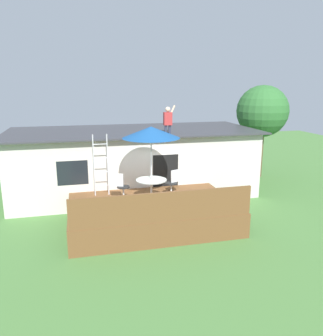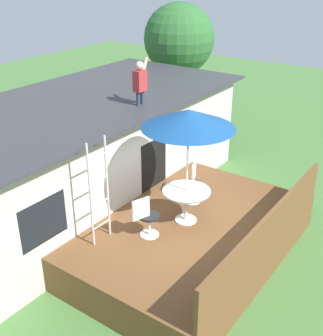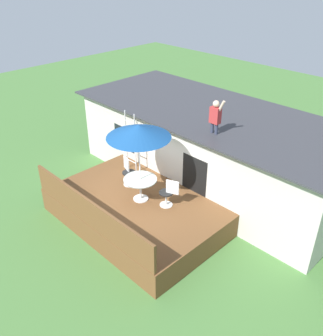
# 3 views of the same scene
# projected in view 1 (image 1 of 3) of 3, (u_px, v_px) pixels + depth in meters

# --- Properties ---
(ground_plane) EXTENTS (40.00, 40.00, 0.00)m
(ground_plane) POSITION_uv_depth(u_px,v_px,m) (151.00, 223.00, 11.74)
(ground_plane) COLOR #477538
(house) EXTENTS (10.50, 4.50, 2.78)m
(house) POSITION_uv_depth(u_px,v_px,m) (134.00, 162.00, 14.80)
(house) COLOR beige
(house) RESTS_ON ground
(deck) EXTENTS (5.47, 3.75, 0.80)m
(deck) POSITION_uv_depth(u_px,v_px,m) (151.00, 212.00, 11.65)
(deck) COLOR brown
(deck) RESTS_ON ground
(deck_railing) EXTENTS (5.37, 0.08, 0.90)m
(deck_railing) POSITION_uv_depth(u_px,v_px,m) (164.00, 207.00, 9.72)
(deck_railing) COLOR brown
(deck_railing) RESTS_ON deck
(patio_table) EXTENTS (1.04, 1.04, 0.74)m
(patio_table) POSITION_uv_depth(u_px,v_px,m) (151.00, 184.00, 11.49)
(patio_table) COLOR silver
(patio_table) RESTS_ON deck
(patio_umbrella) EXTENTS (1.90, 1.90, 2.54)m
(patio_umbrella) POSITION_uv_depth(u_px,v_px,m) (151.00, 132.00, 11.07)
(patio_umbrella) COLOR silver
(patio_umbrella) RESTS_ON deck
(step_ladder) EXTENTS (0.52, 0.04, 2.20)m
(step_ladder) POSITION_uv_depth(u_px,v_px,m) (101.00, 165.00, 11.95)
(step_ladder) COLOR silver
(step_ladder) RESTS_ON deck
(person_figure) EXTENTS (0.47, 0.20, 1.11)m
(person_figure) POSITION_uv_depth(u_px,v_px,m) (168.00, 118.00, 13.23)
(person_figure) COLOR #33384C
(person_figure) RESTS_ON house
(patio_chair_left) EXTENTS (0.61, 0.44, 0.92)m
(patio_chair_left) POSITION_uv_depth(u_px,v_px,m) (121.00, 187.00, 11.61)
(patio_chair_left) COLOR silver
(patio_chair_left) RESTS_ON deck
(patio_chair_right) EXTENTS (0.60, 0.44, 0.92)m
(patio_chair_right) POSITION_uv_depth(u_px,v_px,m) (173.00, 183.00, 12.07)
(patio_chair_right) COLOR silver
(patio_chair_right) RESTS_ON deck
(backyard_tree) EXTENTS (2.56, 2.56, 4.64)m
(backyard_tree) POSITION_uv_depth(u_px,v_px,m) (262.00, 112.00, 16.95)
(backyard_tree) COLOR brown
(backyard_tree) RESTS_ON ground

